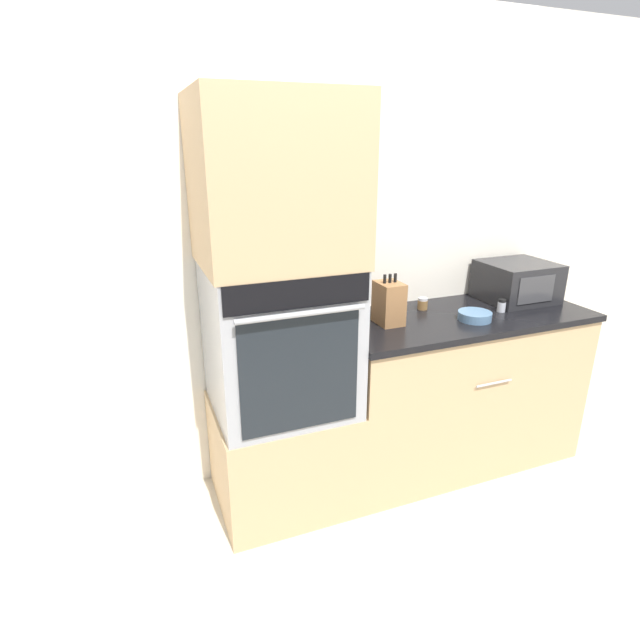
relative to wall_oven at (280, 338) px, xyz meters
The scene contains 12 objects.
ground_plane 1.03m from the wall_oven, 41.05° to the right, with size 12.00×12.00×0.00m, color beige.
wall_back 0.58m from the wall_oven, 44.40° to the left, with size 8.00×0.05×2.50m.
oven_cabinet_base 0.65m from the wall_oven, 90.00° to the left, with size 0.68×0.60×0.56m.
wall_oven is the anchor object (origin of this frame).
oven_cabinet_upper 0.72m from the wall_oven, 90.00° to the left, with size 0.68×0.60×0.72m.
counter_unit 1.15m from the wall_oven, ahead, with size 1.45×0.63×0.92m.
microwave 1.51m from the wall_oven, ahead, with size 0.40×0.36×0.23m.
knife_block 0.60m from the wall_oven, ahead, with size 0.12×0.16×0.26m.
bowl 1.06m from the wall_oven, ahead, with size 0.18×0.18×0.05m.
condiment_jar_near 0.71m from the wall_oven, ahead, with size 0.05×0.05×0.08m.
condiment_jar_mid 1.28m from the wall_oven, ahead, with size 0.04×0.04×0.07m.
condiment_jar_far 0.90m from the wall_oven, ahead, with size 0.06×0.06×0.07m.
Camera 1 is at (-0.97, -1.84, 1.81)m, focal length 28.00 mm.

